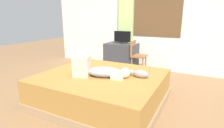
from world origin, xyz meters
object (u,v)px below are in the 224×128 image
at_px(cat, 139,74).
at_px(chair_by_desk, 137,54).
at_px(person_lying, 99,70).
at_px(desk, 121,56).
at_px(cup, 136,42).
at_px(bed, 102,89).
at_px(tv_monitor, 122,37).

height_order(cat, chair_by_desk, chair_by_desk).
relative_size(person_lying, desk, 1.03).
relative_size(cat, cup, 3.96).
bearing_deg(desk, person_lying, -74.57).
height_order(bed, tv_monitor, tv_monitor).
bearing_deg(tv_monitor, cat, -58.70).
relative_size(cat, chair_by_desk, 0.42).
bearing_deg(desk, cup, 25.81).
bearing_deg(tv_monitor, chair_by_desk, -16.39).
bearing_deg(chair_by_desk, tv_monitor, 163.61).
xyz_separation_m(person_lying, chair_by_desk, (-0.11, 2.12, -0.13)).
xyz_separation_m(tv_monitor, chair_by_desk, (0.49, -0.15, -0.41)).
relative_size(desk, chair_by_desk, 1.05).
distance_m(person_lying, cup, 2.46).
bearing_deg(desk, tv_monitor, 0.00).
bearing_deg(person_lying, chair_by_desk, 92.88).
bearing_deg(tv_monitor, desk, 180.00).
xyz_separation_m(bed, person_lying, (0.02, -0.13, 0.38)).
distance_m(bed, chair_by_desk, 2.01).
height_order(person_lying, chair_by_desk, person_lying).
height_order(bed, cat, cat).
relative_size(tv_monitor, cup, 5.32).
distance_m(cat, chair_by_desk, 1.99).
height_order(cat, cup, cup).
height_order(cat, desk, desk).
distance_m(person_lying, cat, 0.67).
xyz_separation_m(desk, chair_by_desk, (0.52, -0.15, 0.14)).
relative_size(person_lying, cat, 2.59).
xyz_separation_m(cat, tv_monitor, (-1.22, 2.00, 0.33)).
bearing_deg(bed, cat, 12.33).
relative_size(cat, tv_monitor, 0.75).
relative_size(person_lying, chair_by_desk, 1.08).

